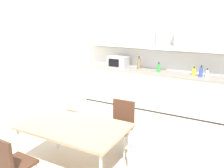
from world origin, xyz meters
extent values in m
cube|color=beige|center=(0.00, 0.00, -0.01)|extent=(8.04, 7.54, 0.02)
cube|color=white|center=(0.00, 2.56, 1.32)|extent=(6.43, 0.10, 2.64)
cube|color=#333333|center=(0.59, 2.21, 0.03)|extent=(3.67, 0.56, 0.05)
cube|color=beige|center=(0.59, 2.21, 0.48)|extent=(3.83, 0.61, 0.85)
cube|color=gray|center=(0.59, 2.21, 0.92)|extent=(3.85, 0.63, 0.03)
cube|color=silver|center=(-1.09, 1.89, 0.69)|extent=(0.01, 0.01, 0.14)
cube|color=silver|center=(-0.61, 1.89, 0.69)|extent=(0.01, 0.01, 0.14)
cube|color=silver|center=(-0.13, 1.89, 0.69)|extent=(0.01, 0.01, 0.14)
cube|color=silver|center=(0.35, 1.89, 0.69)|extent=(0.01, 0.01, 0.14)
cube|color=silver|center=(0.59, 2.50, 1.16)|extent=(3.83, 0.02, 0.45)
cube|color=beige|center=(-0.56, 2.34, 1.75)|extent=(1.54, 0.34, 0.61)
cube|color=beige|center=(1.73, 2.34, 1.75)|extent=(1.54, 0.34, 0.61)
cube|color=#B7BABF|center=(0.59, 2.32, 1.50)|extent=(0.74, 0.40, 0.10)
cube|color=#B7BABF|center=(0.59, 2.43, 1.78)|extent=(0.20, 0.16, 0.56)
cube|color=#ADADB2|center=(-0.44, 2.21, 1.07)|extent=(0.48, 0.34, 0.28)
cube|color=black|center=(-0.48, 2.03, 1.07)|extent=(0.29, 0.01, 0.20)
cylinder|color=blue|center=(1.59, 2.17, 1.03)|extent=(0.08, 0.08, 0.20)
cylinder|color=black|center=(1.59, 2.17, 1.16)|extent=(0.03, 0.03, 0.04)
cylinder|color=white|center=(1.70, 2.22, 1.00)|extent=(0.07, 0.07, 0.15)
cylinder|color=black|center=(1.70, 2.22, 1.09)|extent=(0.03, 0.03, 0.03)
cylinder|color=brown|center=(0.10, 2.27, 1.06)|extent=(0.08, 0.08, 0.26)
cylinder|color=black|center=(0.10, 2.27, 1.22)|extent=(0.03, 0.03, 0.06)
cylinder|color=yellow|center=(1.43, 2.22, 1.01)|extent=(0.08, 0.08, 0.16)
cylinder|color=black|center=(1.43, 2.22, 1.11)|extent=(0.03, 0.03, 0.03)
cylinder|color=green|center=(0.64, 2.17, 1.02)|extent=(0.08, 0.08, 0.19)
cylinder|color=black|center=(0.64, 2.17, 1.14)|extent=(0.03, 0.03, 0.04)
cube|color=tan|center=(0.39, -0.80, 0.72)|extent=(1.47, 0.92, 0.04)
cylinder|color=silver|center=(-0.29, -1.19, 0.35)|extent=(0.04, 0.04, 0.70)
cylinder|color=silver|center=(-0.29, -0.40, 0.35)|extent=(0.04, 0.04, 0.70)
cylinder|color=silver|center=(1.06, -0.40, 0.35)|extent=(0.04, 0.04, 0.70)
cube|color=#4C2D1E|center=(0.72, -0.04, 0.45)|extent=(0.41, 0.41, 0.04)
cube|color=#4C2D1E|center=(0.71, 0.14, 0.67)|extent=(0.38, 0.05, 0.40)
cylinder|color=silver|center=(0.89, -0.20, 0.21)|extent=(0.02, 0.02, 0.43)
cylinder|color=silver|center=(0.55, -0.21, 0.21)|extent=(0.02, 0.02, 0.43)
cylinder|color=silver|center=(0.88, 0.14, 0.21)|extent=(0.02, 0.02, 0.43)
cylinder|color=silver|center=(0.54, 0.13, 0.21)|extent=(0.02, 0.02, 0.43)
cube|color=#4C2D1E|center=(0.06, -1.55, 0.45)|extent=(0.42, 0.42, 0.04)
cube|color=#4C2D1E|center=(0.05, -1.73, 0.67)|extent=(0.38, 0.06, 0.40)
cone|color=silver|center=(0.39, -0.80, 1.71)|extent=(0.32, 0.32, 0.22)
camera|label=1|loc=(2.38, -3.36, 2.23)|focal=40.00mm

